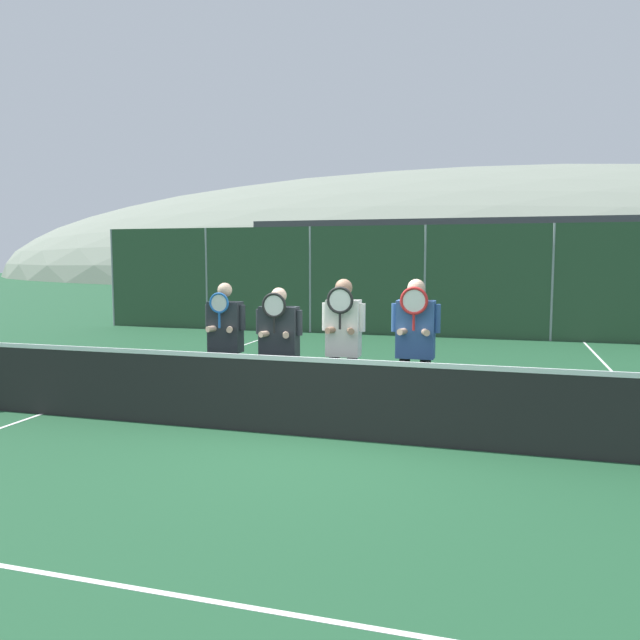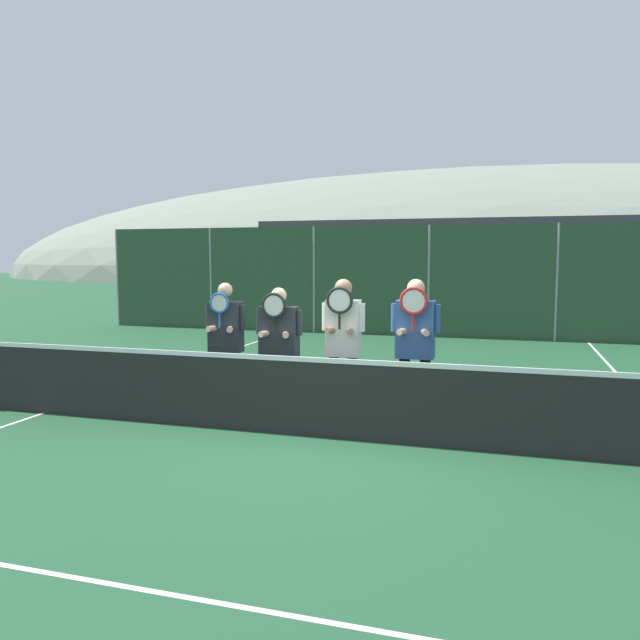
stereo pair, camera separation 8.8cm
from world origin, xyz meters
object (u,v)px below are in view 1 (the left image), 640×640
Objects in this scene: player_center_left at (279,342)px; car_left_of_center at (410,294)px; car_far_left at (262,293)px; car_center at (584,296)px; player_leftmost at (225,339)px; player_center_right at (343,340)px; player_rightmost at (415,341)px.

car_left_of_center is (-0.09, 12.41, -0.10)m from player_center_left.
player_center_left is 0.39× the size of car_far_left.
car_center is at bearing 0.14° from car_left_of_center.
car_center is (5.81, 12.34, -0.10)m from player_leftmost.
player_center_right is at bearing -1.01° from player_center_left.
player_center_right is 0.87m from player_rightmost.
player_leftmost is 12.96m from car_far_left.
player_center_left is 0.84m from player_center_right.
player_center_left is at bearing 178.99° from player_center_right.
player_leftmost is 1.62m from player_center_right.
car_center is at bearing 64.79° from player_leftmost.
player_center_right is 13.12m from car_center.
car_left_of_center is at bearing 98.28° from player_rightmost.
player_rightmost is at bearing 2.62° from player_center_left.
player_center_right is at bearing -64.33° from car_far_left.
car_left_of_center reaches higher than player_center_left.
player_center_right is (0.84, -0.01, 0.06)m from player_center_left.
car_center is at bearing 74.89° from player_rightmost.
player_rightmost is at bearing -60.97° from car_far_left.
car_far_left is 10.12m from car_center.
car_left_of_center is 0.91× the size of car_center.
car_left_of_center is at bearing 90.40° from player_center_left.
player_center_right is at bearing -85.73° from car_left_of_center.
player_center_left is at bearing -5.78° from player_leftmost.
player_center_left is 0.37× the size of car_center.
player_center_right is at bearing -108.65° from car_center.
player_center_left is 12.41m from car_left_of_center.
player_center_right is 0.42× the size of car_far_left.
car_center reaches higher than car_far_left.
car_far_left is at bearing 119.03° from player_rightmost.
car_far_left is 0.94× the size of car_center.
player_center_left is at bearing -177.38° from player_rightmost.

